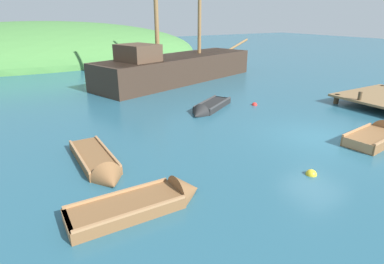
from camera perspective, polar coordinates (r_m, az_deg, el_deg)
name	(u,v)px	position (r m, az deg, el deg)	size (l,w,h in m)	color
ground_plane	(320,138)	(14.24, 22.12, -1.07)	(120.00, 120.00, 0.00)	#285B70
shore_hill	(41,59)	(41.78, -25.65, 11.87)	(39.65, 21.95, 8.35)	#477F3D
sailing_ship	(177,72)	(24.78, -2.75, 10.85)	(16.29, 7.56, 11.47)	#38281E
rowboat_far	(149,203)	(8.78, -7.85, -12.62)	(3.69, 1.19, 1.12)	brown
rowboat_center	(208,109)	(17.06, 2.95, 4.23)	(3.57, 2.70, 0.96)	black
rowboat_portside	(377,137)	(14.97, 30.43, -0.84)	(3.12, 1.59, 1.21)	brown
rowboat_outer_right	(99,166)	(11.16, -16.47, -5.83)	(1.07, 3.87, 1.01)	brown
buoy_red	(254,105)	(18.43, 11.22, 4.79)	(0.32, 0.32, 0.32)	red
buoy_yellow	(311,175)	(11.00, 20.73, -7.23)	(0.36, 0.36, 0.36)	yellow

